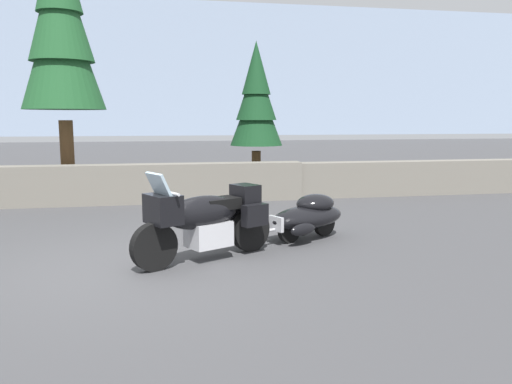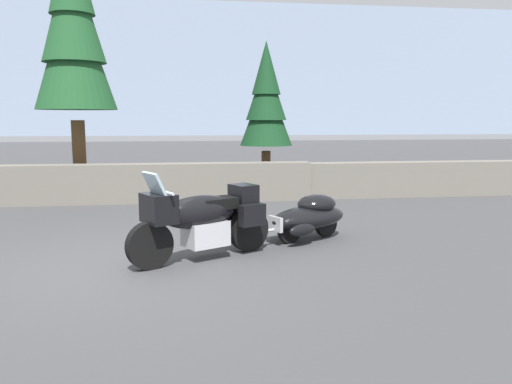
{
  "view_description": "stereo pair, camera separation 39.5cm",
  "coord_description": "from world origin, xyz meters",
  "px_view_note": "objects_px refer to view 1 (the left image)",
  "views": [
    {
      "loc": [
        0.56,
        -6.91,
        2.04
      ],
      "look_at": [
        2.05,
        1.08,
        0.85
      ],
      "focal_mm": 35.2,
      "sensor_mm": 36.0,
      "label": 1
    },
    {
      "loc": [
        0.95,
        -6.97,
        2.04
      ],
      "look_at": [
        2.05,
        1.08,
        0.85
      ],
      "focal_mm": 35.2,
      "sensor_mm": 36.0,
      "label": 2
    }
  ],
  "objects_px": {
    "touring_motorcycle": "(205,218)",
    "pine_tree_tall": "(60,22)",
    "car_shaped_trailer": "(308,215)",
    "pine_tree_secondary": "(256,99)"
  },
  "relations": [
    {
      "from": "touring_motorcycle",
      "to": "pine_tree_tall",
      "type": "height_order",
      "value": "pine_tree_tall"
    },
    {
      "from": "car_shaped_trailer",
      "to": "touring_motorcycle",
      "type": "bearing_deg",
      "value": -152.02
    },
    {
      "from": "touring_motorcycle",
      "to": "pine_tree_tall",
      "type": "relative_size",
      "value": 0.3
    },
    {
      "from": "touring_motorcycle",
      "to": "pine_tree_tall",
      "type": "bearing_deg",
      "value": 115.54
    },
    {
      "from": "car_shaped_trailer",
      "to": "pine_tree_tall",
      "type": "bearing_deg",
      "value": 132.77
    },
    {
      "from": "pine_tree_secondary",
      "to": "car_shaped_trailer",
      "type": "bearing_deg",
      "value": -90.99
    },
    {
      "from": "touring_motorcycle",
      "to": "pine_tree_secondary",
      "type": "height_order",
      "value": "pine_tree_secondary"
    },
    {
      "from": "pine_tree_tall",
      "to": "pine_tree_secondary",
      "type": "height_order",
      "value": "pine_tree_tall"
    },
    {
      "from": "touring_motorcycle",
      "to": "pine_tree_secondary",
      "type": "relative_size",
      "value": 0.52
    },
    {
      "from": "touring_motorcycle",
      "to": "car_shaped_trailer",
      "type": "xyz_separation_m",
      "value": [
        1.83,
        0.97,
        -0.21
      ]
    }
  ]
}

